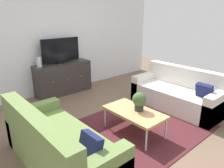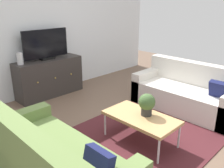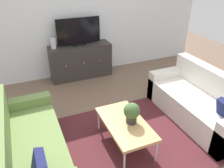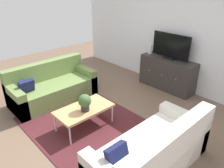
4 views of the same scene
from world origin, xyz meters
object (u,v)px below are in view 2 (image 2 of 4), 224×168
(potted_plant, at_px, (147,104))
(flat_screen_tv, at_px, (46,45))
(glass_vase, at_px, (20,59))
(couch_right_side, at_px, (187,94))
(tv_console, at_px, (49,77))
(couch_left_side, at_px, (50,167))
(coffee_table, at_px, (141,118))

(potted_plant, height_order, flat_screen_tv, flat_screen_tv)
(glass_vase, bearing_deg, couch_right_side, -49.92)
(potted_plant, xyz_separation_m, tv_console, (-0.01, 2.50, -0.19))
(potted_plant, relative_size, flat_screen_tv, 0.32)
(potted_plant, relative_size, tv_console, 0.23)
(couch_left_side, bearing_deg, glass_vase, 69.88)
(tv_console, bearing_deg, flat_screen_tv, 90.00)
(tv_console, height_order, flat_screen_tv, flat_screen_tv)
(coffee_table, relative_size, potted_plant, 3.27)
(couch_left_side, height_order, coffee_table, couch_left_side)
(couch_right_side, relative_size, glass_vase, 8.13)
(couch_left_side, distance_m, tv_console, 2.78)
(potted_plant, bearing_deg, glass_vase, 103.07)
(couch_left_side, relative_size, potted_plant, 5.97)
(glass_vase, bearing_deg, couch_left_side, -110.12)
(couch_left_side, height_order, potted_plant, couch_left_side)
(coffee_table, height_order, flat_screen_tv, flat_screen_tv)
(couch_right_side, bearing_deg, potted_plant, -174.81)
(coffee_table, xyz_separation_m, tv_console, (0.07, 2.47, 0.01))
(flat_screen_tv, relative_size, glass_vase, 4.23)
(coffee_table, bearing_deg, flat_screen_tv, 88.44)
(coffee_table, height_order, tv_console, tv_console)
(flat_screen_tv, bearing_deg, couch_right_side, -59.20)
(coffee_table, relative_size, glass_vase, 4.46)
(couch_left_side, bearing_deg, flat_screen_tv, 58.97)
(couch_right_side, bearing_deg, glass_vase, 130.08)
(tv_console, bearing_deg, potted_plant, -89.76)
(couch_right_side, bearing_deg, couch_left_side, 180.00)
(couch_left_side, distance_m, glass_vase, 2.60)
(coffee_table, distance_m, glass_vase, 2.57)
(couch_right_side, xyz_separation_m, glass_vase, (-2.00, 2.37, 0.60))
(potted_plant, bearing_deg, coffee_table, 158.88)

